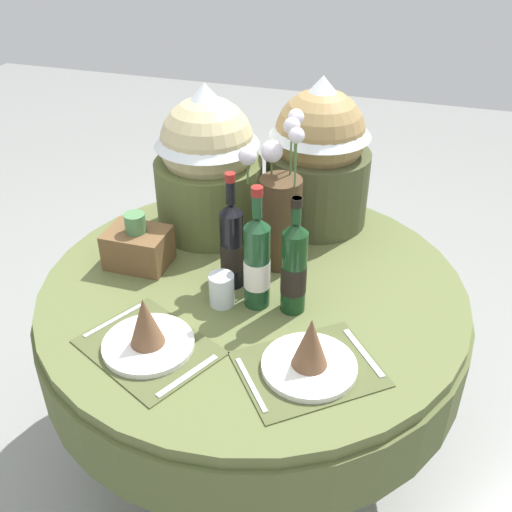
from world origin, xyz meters
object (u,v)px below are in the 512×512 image
object	(u,v)px
place_setting_right	(310,355)
woven_basket_side_left	(138,246)
flower_vase	(280,212)
wine_bottle_left	(232,245)
wine_bottle_centre	(257,262)
gift_tub_back_centre	(319,148)
tumbler_near_right	(222,290)
place_setting_left	(147,334)
dining_table	(253,321)
wine_bottle_right	(294,268)
gift_tub_back_left	(208,156)

from	to	relation	value
place_setting_right	woven_basket_side_left	bearing A→B (deg)	153.70
place_setting_right	flower_vase	bearing A→B (deg)	114.31
wine_bottle_left	wine_bottle_centre	world-z (taller)	wine_bottle_centre
flower_vase	gift_tub_back_centre	world-z (taller)	gift_tub_back_centre
tumbler_near_right	woven_basket_side_left	size ratio (longest dim) A/B	0.51
gift_tub_back_centre	tumbler_near_right	bearing A→B (deg)	-105.03
place_setting_right	tumbler_near_right	distance (m)	0.35
wine_bottle_centre	gift_tub_back_centre	xyz separation A→B (m)	(0.05, 0.53, 0.13)
place_setting_left	wine_bottle_centre	size ratio (longest dim) A/B	1.13
wine_bottle_centre	gift_tub_back_centre	size ratio (longest dim) A/B	0.73
wine_bottle_left	gift_tub_back_centre	world-z (taller)	gift_tub_back_centre
dining_table	woven_basket_side_left	world-z (taller)	woven_basket_side_left
wine_bottle_right	tumbler_near_right	bearing A→B (deg)	-170.03
dining_table	tumbler_near_right	distance (m)	0.23
wine_bottle_centre	woven_basket_side_left	size ratio (longest dim) A/B	1.97
place_setting_right	wine_bottle_right	world-z (taller)	wine_bottle_right
place_setting_left	gift_tub_back_left	xyz separation A→B (m)	(-0.07, 0.64, 0.22)
place_setting_left	tumbler_near_right	bearing A→B (deg)	63.21
wine_bottle_centre	place_setting_left	bearing A→B (deg)	-128.92
place_setting_left	gift_tub_back_left	world-z (taller)	gift_tub_back_left
dining_table	wine_bottle_centre	bearing A→B (deg)	-65.64
place_setting_right	wine_bottle_centre	bearing A→B (deg)	132.73
gift_tub_back_left	gift_tub_back_centre	distance (m)	0.37
wine_bottle_left	wine_bottle_right	distance (m)	0.21
dining_table	gift_tub_back_centre	world-z (taller)	gift_tub_back_centre
tumbler_near_right	gift_tub_back_centre	xyz separation A→B (m)	(0.15, 0.56, 0.22)
place_setting_right	wine_bottle_centre	world-z (taller)	wine_bottle_centre
place_setting_left	woven_basket_side_left	world-z (taller)	woven_basket_side_left
place_setting_right	flower_vase	xyz separation A→B (m)	(-0.20, 0.45, 0.13)
place_setting_left	gift_tub_back_centre	xyz separation A→B (m)	(0.27, 0.79, 0.22)
place_setting_right	wine_bottle_left	distance (m)	0.43
wine_bottle_left	wine_bottle_right	bearing A→B (deg)	-17.97
dining_table	flower_vase	xyz separation A→B (m)	(0.04, 0.14, 0.32)
gift_tub_back_left	wine_bottle_left	bearing A→B (deg)	-58.54
place_setting_left	gift_tub_back_centre	bearing A→B (deg)	71.28
wine_bottle_left	wine_bottle_centre	distance (m)	0.12
dining_table	wine_bottle_right	world-z (taller)	wine_bottle_right
place_setting_right	wine_bottle_centre	distance (m)	0.31
dining_table	wine_bottle_right	xyz separation A→B (m)	(0.14, -0.08, 0.28)
place_setting_right	gift_tub_back_left	xyz separation A→B (m)	(-0.48, 0.59, 0.22)
flower_vase	wine_bottle_left	xyz separation A→B (m)	(-0.10, -0.15, -0.04)
dining_table	place_setting_left	world-z (taller)	place_setting_left
woven_basket_side_left	gift_tub_back_centre	bearing A→B (deg)	43.45
wine_bottle_centre	gift_tub_back_left	bearing A→B (deg)	127.20
flower_vase	wine_bottle_right	world-z (taller)	flower_vase
flower_vase	gift_tub_back_centre	xyz separation A→B (m)	(0.05, 0.30, 0.09)
tumbler_near_right	gift_tub_back_left	world-z (taller)	gift_tub_back_left
flower_vase	wine_bottle_centre	xyz separation A→B (m)	(-0.00, -0.22, -0.04)
wine_bottle_right	dining_table	bearing A→B (deg)	150.27
place_setting_right	tumbler_near_right	size ratio (longest dim) A/B	4.45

